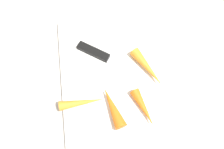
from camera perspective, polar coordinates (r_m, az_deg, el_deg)
name	(u,v)px	position (r m, az deg, el deg)	size (l,w,h in m)	color
ground_plane	(112,76)	(0.60, 0.00, -0.43)	(1.40, 1.40, 0.00)	#ADA8A0
cutting_board	(112,75)	(0.60, 0.00, -0.22)	(0.36, 0.26, 0.01)	white
knife	(98,54)	(0.61, -3.56, 5.12)	(0.13, 0.17, 0.01)	#B7B7BC
carrot_long	(82,103)	(0.56, -7.46, -6.89)	(0.02, 0.02, 0.11)	orange
carrot_shortest	(144,108)	(0.56, 7.84, -8.22)	(0.02, 0.02, 0.09)	orange
carrot_longest	(147,66)	(0.59, 8.74, 1.97)	(0.03, 0.03, 0.11)	orange
carrot_short	(113,107)	(0.55, 0.13, -8.03)	(0.03, 0.03, 0.10)	orange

